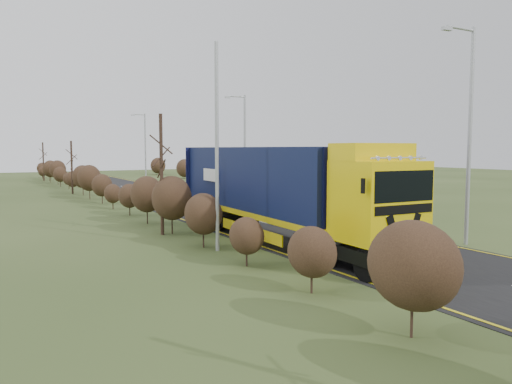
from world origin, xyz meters
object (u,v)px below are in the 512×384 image
object	(u,v)px
lorry	(277,187)
speed_sign	(241,183)
car_red_hatchback	(264,192)
car_blue_sedan	(239,190)
streetlight_near	(468,126)

from	to	relation	value
lorry	speed_sign	xyz separation A→B (m)	(7.15, 17.04, -1.08)
car_red_hatchback	speed_sign	bearing A→B (deg)	36.51
car_blue_sedan	speed_sign	size ratio (longest dim) A/B	1.85
lorry	speed_sign	bearing A→B (deg)	69.27
speed_sign	car_red_hatchback	bearing A→B (deg)	11.74
streetlight_near	speed_sign	size ratio (longest dim) A/B	4.48
car_red_hatchback	streetlight_near	xyz separation A→B (m)	(-2.67, -22.30, 4.72)
car_blue_sedan	streetlight_near	xyz separation A→B (m)	(-1.41, -24.66, 4.66)
streetlight_near	speed_sign	bearing A→B (deg)	89.55
lorry	car_blue_sedan	distance (m)	21.70
car_blue_sedan	speed_sign	world-z (taller)	speed_sign
car_blue_sedan	streetlight_near	world-z (taller)	streetlight_near
car_blue_sedan	lorry	bearing A→B (deg)	84.32
car_red_hatchback	speed_sign	world-z (taller)	speed_sign
car_red_hatchback	car_blue_sedan	distance (m)	2.68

